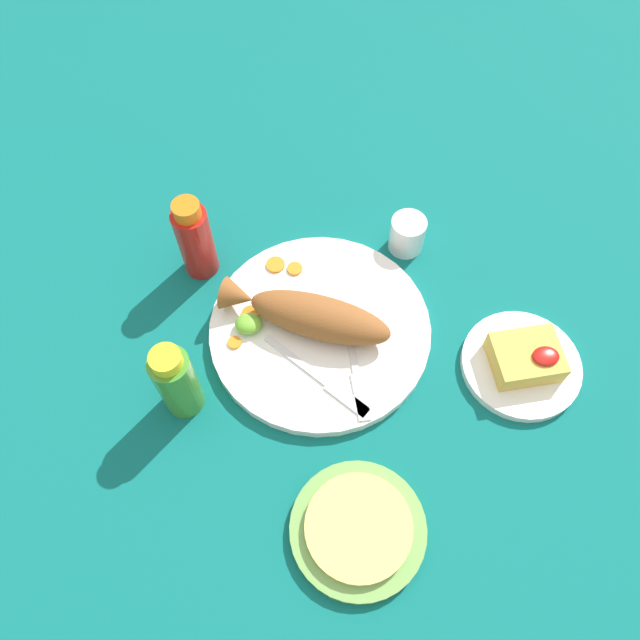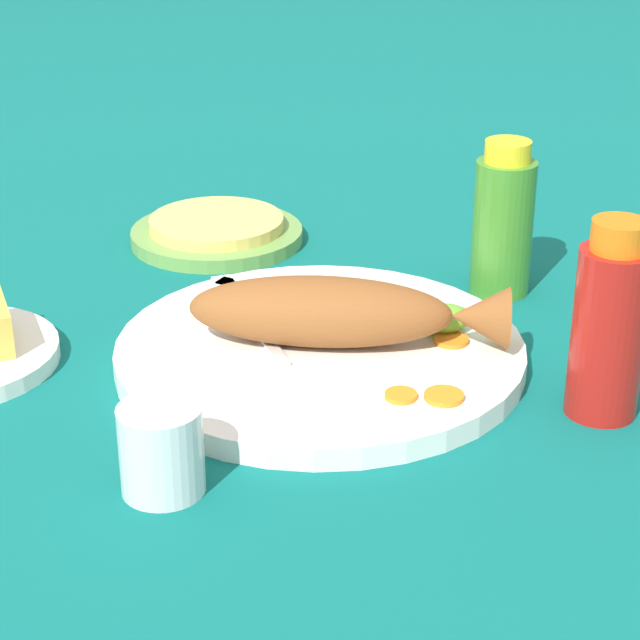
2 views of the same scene
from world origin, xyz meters
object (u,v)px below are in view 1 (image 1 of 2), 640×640
Objects in this scene: fork_near at (355,368)px; salt_cup at (407,236)px; fried_fish at (309,315)px; hot_sauce_bottle_red at (195,239)px; tortilla_plate at (356,530)px; main_plate at (320,330)px; side_plate_fries at (521,365)px; hot_sauce_bottle_green at (176,381)px; fork_far at (322,380)px.

fork_near is 3.02× the size of salt_cup.
hot_sauce_bottle_red reaches higher than fried_fish.
fork_near is at bearing 79.15° from tortilla_plate.
main_plate is 0.04m from fried_fish.
side_plate_fries is 0.99× the size of tortilla_plate.
hot_sauce_bottle_green is at bearing 176.71° from side_plate_fries.
hot_sauce_bottle_red reaches higher than fork_near.
fork_far reaches higher than main_plate.
hot_sauce_bottle_red is at bearing 110.18° from tortilla_plate.
fork_far is 0.29m from hot_sauce_bottle_red.
fork_far is (0.00, -0.09, -0.03)m from fried_fish.
fork_near is at bearing -120.60° from salt_cup.
side_plate_fries is (0.29, -0.02, -0.01)m from fork_far.
hot_sauce_bottle_red is (-0.16, 0.15, 0.06)m from main_plate.
fried_fish is at bearing -43.36° from hot_sauce_bottle_red.
hot_sauce_bottle_red is at bearing 172.36° from fork_far.
fried_fish is at bearing -146.42° from fork_near.
tortilla_plate is at bearing -9.73° from fork_near.
salt_cup is at bearing 150.53° from fork_near.
main_plate is at bearing 89.39° from tortilla_plate.
fork_near is at bearing -63.18° from main_plate.
salt_cup is 0.46m from tortilla_plate.
fork_near is 1.08× the size of side_plate_fries.
hot_sauce_bottle_red is 0.47m from tortilla_plate.
fork_near is at bearing 0.25° from hot_sauce_bottle_green.
hot_sauce_bottle_red is at bearing 150.16° from side_plate_fries.
main_plate is at bearing -0.00° from fried_fish.
fried_fish is 1.70× the size of fork_far.
hot_sauce_bottle_green is at bearing -159.54° from main_plate.
salt_cup is (0.16, 0.13, 0.02)m from main_plate.
side_plate_fries and tortilla_plate have the same top height.
fork_far is (-0.05, -0.01, 0.00)m from fork_near.
hot_sauce_bottle_red is (-0.15, 0.23, 0.05)m from fork_far.
fried_fish is at bearing -144.13° from salt_cup.
main_plate reaches higher than tortilla_plate.
tortilla_plate is (-0.04, -0.22, -0.01)m from fork_near.
hot_sauce_bottle_red is at bearing 137.86° from main_plate.
fork_near is 0.25m from hot_sauce_bottle_green.
hot_sauce_bottle_red is at bearing 177.51° from salt_cup.
hot_sauce_bottle_red reaches higher than main_plate.
main_plate is 0.21m from salt_cup.
fork_far is 0.28m from salt_cup.
fork_near reaches higher than main_plate.
tortilla_plate is (-0.00, -0.29, -0.00)m from main_plate.
side_plate_fries is at bearing -20.64° from main_plate.
hot_sauce_bottle_red reaches higher than tortilla_plate.
fried_fish is 1.68× the size of hot_sauce_bottle_red.
hot_sauce_bottle_red is 0.86× the size of tortilla_plate.
fried_fish reaches higher than fork_near.
fork_near is at bearing -47.90° from hot_sauce_bottle_red.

